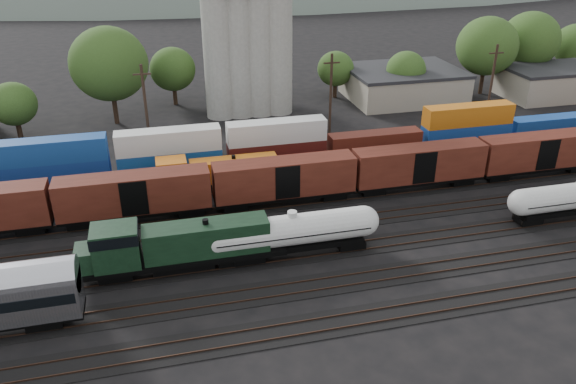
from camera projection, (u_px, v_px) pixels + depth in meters
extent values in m
plane|color=black|center=(281.00, 229.00, 55.78)|extent=(600.00, 600.00, 0.00)
cube|color=black|center=(326.00, 325.00, 42.71)|extent=(180.00, 3.20, 0.08)
cube|color=#382319|center=(329.00, 330.00, 42.05)|extent=(180.00, 0.08, 0.16)
cube|color=#382319|center=(323.00, 318.00, 43.30)|extent=(180.00, 0.08, 0.16)
cube|color=black|center=(308.00, 287.00, 47.06)|extent=(180.00, 3.20, 0.08)
cube|color=#382319|center=(311.00, 291.00, 46.40)|extent=(180.00, 0.08, 0.16)
cube|color=#382319|center=(306.00, 281.00, 47.65)|extent=(180.00, 0.08, 0.16)
cube|color=black|center=(293.00, 255.00, 51.41)|extent=(180.00, 3.20, 0.08)
cube|color=#382319|center=(295.00, 259.00, 50.75)|extent=(180.00, 0.08, 0.16)
cube|color=#382319|center=(292.00, 250.00, 52.00)|extent=(180.00, 0.08, 0.16)
cube|color=black|center=(281.00, 229.00, 55.76)|extent=(180.00, 3.20, 0.08)
cube|color=#382319|center=(283.00, 231.00, 55.10)|extent=(180.00, 0.08, 0.16)
cube|color=#382319|center=(279.00, 224.00, 56.35)|extent=(180.00, 0.08, 0.16)
cube|color=black|center=(270.00, 206.00, 60.11)|extent=(180.00, 3.20, 0.08)
cube|color=#382319|center=(272.00, 208.00, 59.45)|extent=(180.00, 0.08, 0.16)
cube|color=#382319|center=(269.00, 202.00, 60.69)|extent=(180.00, 0.08, 0.16)
cube|color=black|center=(261.00, 186.00, 64.46)|extent=(180.00, 3.20, 0.08)
cube|color=#382319|center=(262.00, 188.00, 63.80)|extent=(180.00, 0.08, 0.16)
cube|color=#382319|center=(260.00, 183.00, 65.04)|extent=(180.00, 0.08, 0.16)
cube|color=black|center=(253.00, 169.00, 68.80)|extent=(180.00, 3.20, 0.08)
cube|color=#382319|center=(254.00, 171.00, 68.14)|extent=(180.00, 0.08, 0.16)
cube|color=#382319|center=(252.00, 166.00, 69.39)|extent=(180.00, 0.08, 0.16)
cube|color=black|center=(183.00, 257.00, 48.69)|extent=(17.91, 3.05, 0.42)
cube|color=black|center=(183.00, 262.00, 48.90)|extent=(5.27, 2.32, 0.84)
cube|color=black|center=(207.00, 238.00, 48.43)|extent=(10.74, 2.53, 2.84)
cube|color=black|center=(116.00, 246.00, 46.67)|extent=(3.79, 3.05, 3.48)
cube|color=black|center=(114.00, 235.00, 46.18)|extent=(3.90, 3.16, 0.95)
cube|color=black|center=(86.00, 258.00, 46.49)|extent=(1.69, 2.53, 1.90)
cylinder|color=black|center=(205.00, 222.00, 47.73)|extent=(0.53, 0.53, 0.53)
cube|color=black|center=(116.00, 273.00, 47.77)|extent=(2.74, 2.11, 0.74)
cube|color=black|center=(248.00, 255.00, 50.23)|extent=(2.74, 2.11, 0.74)
cylinder|color=silver|center=(292.00, 230.00, 50.17)|extent=(13.62, 2.81, 2.81)
sphere|color=silver|center=(216.00, 239.00, 48.71)|extent=(2.81, 2.81, 2.81)
sphere|color=silver|center=(364.00, 221.00, 51.63)|extent=(2.81, 2.81, 2.81)
cylinder|color=silver|center=(292.00, 214.00, 49.46)|extent=(0.87, 0.87, 0.48)
cube|color=black|center=(292.00, 230.00, 50.17)|extent=(13.93, 2.94, 0.08)
cube|color=black|center=(292.00, 244.00, 50.86)|extent=(13.16, 2.13, 0.48)
cube|color=black|center=(231.00, 258.00, 49.92)|extent=(2.52, 1.94, 0.68)
cube|color=black|center=(350.00, 242.00, 52.31)|extent=(2.52, 1.94, 0.68)
sphere|color=silver|center=(521.00, 202.00, 55.25)|extent=(2.64, 2.64, 2.64)
cube|color=black|center=(574.00, 208.00, 57.27)|extent=(12.36, 2.00, 0.45)
cube|color=black|center=(528.00, 219.00, 56.38)|extent=(2.36, 1.82, 0.64)
cube|color=black|center=(46.00, 319.00, 42.36)|extent=(2.62, 2.01, 0.70)
cube|color=black|center=(217.00, 182.00, 62.87)|extent=(16.24, 2.62, 0.36)
cube|color=black|center=(218.00, 185.00, 63.05)|extent=(4.51, 1.98, 0.72)
cube|color=#C46211|center=(234.00, 168.00, 62.67)|extent=(9.74, 2.16, 2.44)
cube|color=#C46211|center=(172.00, 172.00, 61.09)|extent=(3.25, 2.62, 2.98)
cube|color=black|center=(171.00, 164.00, 60.67)|extent=(3.34, 2.71, 0.81)
cube|color=#C46211|center=(151.00, 180.00, 60.90)|extent=(1.44, 2.16, 1.62)
cylinder|color=black|center=(234.00, 157.00, 62.07)|extent=(0.45, 0.45, 0.45)
cube|color=black|center=(171.00, 191.00, 62.02)|extent=(2.35, 1.80, 0.63)
cube|color=black|center=(263.00, 182.00, 64.25)|extent=(2.35, 1.80, 0.63)
cube|color=black|center=(137.00, 211.00, 56.62)|extent=(15.00, 2.60, 0.40)
cube|color=#4A1B12|center=(134.00, 192.00, 55.69)|extent=(15.00, 2.90, 3.80)
cube|color=black|center=(285.00, 195.00, 59.93)|extent=(15.00, 2.60, 0.40)
cube|color=#4A1B12|center=(285.00, 177.00, 59.00)|extent=(15.00, 2.90, 3.80)
cube|color=black|center=(417.00, 180.00, 63.24)|extent=(15.00, 2.60, 0.40)
cube|color=#4A1B12|center=(419.00, 163.00, 62.30)|extent=(15.00, 2.90, 3.80)
cube|color=black|center=(537.00, 167.00, 66.54)|extent=(15.00, 2.60, 0.40)
cube|color=#4A1B12|center=(540.00, 150.00, 65.61)|extent=(15.00, 2.90, 3.80)
cube|color=black|center=(253.00, 166.00, 68.60)|extent=(160.00, 2.60, 0.60)
cube|color=navy|center=(55.00, 172.00, 63.04)|extent=(12.00, 2.40, 2.60)
cube|color=navy|center=(51.00, 150.00, 61.88)|extent=(12.00, 2.40, 2.60)
cube|color=#154791|center=(171.00, 161.00, 65.79)|extent=(12.00, 2.40, 2.60)
cube|color=silver|center=(168.00, 140.00, 64.63)|extent=(12.00, 2.40, 2.60)
cube|color=#471310|center=(277.00, 151.00, 68.53)|extent=(12.00, 2.40, 2.60)
cube|color=silver|center=(277.00, 131.00, 67.38)|extent=(12.00, 2.40, 2.60)
cube|color=#571E14|center=(375.00, 142.00, 71.28)|extent=(12.00, 2.40, 2.60)
cube|color=navy|center=(466.00, 134.00, 74.03)|extent=(12.00, 2.40, 2.60)
cube|color=#BE6413|center=(468.00, 115.00, 72.88)|extent=(12.00, 2.40, 2.60)
cube|color=navy|center=(550.00, 126.00, 76.78)|extent=(12.00, 2.40, 2.60)
cylinder|color=#A2A095|center=(218.00, 58.00, 82.87)|extent=(4.40, 4.40, 18.00)
cylinder|color=#A2A095|center=(239.00, 57.00, 83.52)|extent=(4.40, 4.40, 18.00)
cylinder|color=#A2A095|center=(258.00, 56.00, 84.16)|extent=(4.40, 4.40, 18.00)
cylinder|color=#A2A095|center=(278.00, 55.00, 84.81)|extent=(4.40, 4.40, 18.00)
cube|color=#9E937F|center=(403.00, 85.00, 94.25)|extent=(18.00, 14.00, 4.60)
cube|color=#232326|center=(404.00, 70.00, 93.11)|extent=(18.36, 14.28, 0.50)
cube|color=#9E937F|center=(551.00, 83.00, 95.27)|extent=(16.00, 10.00, 4.60)
cube|color=#232326|center=(554.00, 69.00, 94.13)|extent=(16.32, 10.20, 0.50)
cylinder|color=black|center=(19.00, 131.00, 77.87)|extent=(0.70, 0.70, 2.28)
ellipsoid|color=#35561F|center=(13.00, 104.00, 76.17)|extent=(6.19, 6.19, 5.87)
cylinder|color=black|center=(115.00, 110.00, 83.14)|extent=(0.70, 0.70, 4.09)
ellipsoid|color=#35561F|center=(109.00, 64.00, 80.09)|extent=(11.10, 11.10, 10.51)
cylinder|color=black|center=(175.00, 96.00, 91.78)|extent=(0.70, 0.70, 2.68)
ellipsoid|color=#35561F|center=(173.00, 69.00, 89.79)|extent=(7.28, 7.28, 6.89)
cylinder|color=black|center=(247.00, 89.00, 94.05)|extent=(0.70, 0.70, 3.61)
ellipsoid|color=#35561F|center=(246.00, 53.00, 91.37)|extent=(9.79, 9.79, 9.27)
cylinder|color=black|center=(335.00, 91.00, 95.46)|extent=(0.70, 0.70, 2.25)
ellipsoid|color=#35561F|center=(336.00, 69.00, 93.78)|extent=(6.11, 6.11, 5.79)
cylinder|color=black|center=(404.00, 94.00, 93.55)|extent=(0.70, 0.70, 2.38)
ellipsoid|color=#35561F|center=(406.00, 70.00, 91.77)|extent=(6.47, 6.47, 6.13)
cylinder|color=black|center=(481.00, 83.00, 97.08)|extent=(0.70, 0.70, 3.76)
ellipsoid|color=#35561F|center=(487.00, 46.00, 94.27)|extent=(10.22, 10.22, 9.68)
cylinder|color=black|center=(523.00, 75.00, 101.76)|extent=(0.70, 0.70, 3.77)
ellipsoid|color=#35561F|center=(530.00, 40.00, 98.94)|extent=(10.23, 10.23, 9.69)
cylinder|color=black|center=(570.00, 72.00, 105.57)|extent=(0.70, 0.70, 2.96)
ellipsoid|color=#35561F|center=(576.00, 45.00, 103.36)|extent=(8.04, 8.04, 7.62)
cylinder|color=black|center=(146.00, 112.00, 69.67)|extent=(0.36, 0.36, 12.00)
cube|color=black|center=(142.00, 74.00, 67.54)|extent=(2.20, 0.18, 0.18)
cylinder|color=black|center=(331.00, 99.00, 74.82)|extent=(0.36, 0.36, 12.00)
cube|color=black|center=(332.00, 63.00, 72.69)|extent=(2.20, 0.18, 0.18)
cylinder|color=black|center=(491.00, 87.00, 79.97)|extent=(0.36, 0.36, 12.00)
cube|color=black|center=(497.00, 53.00, 77.84)|extent=(2.20, 0.18, 0.18)
ellipsoid|color=#59665B|center=(243.00, 20.00, 300.62)|extent=(520.00, 286.00, 130.00)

